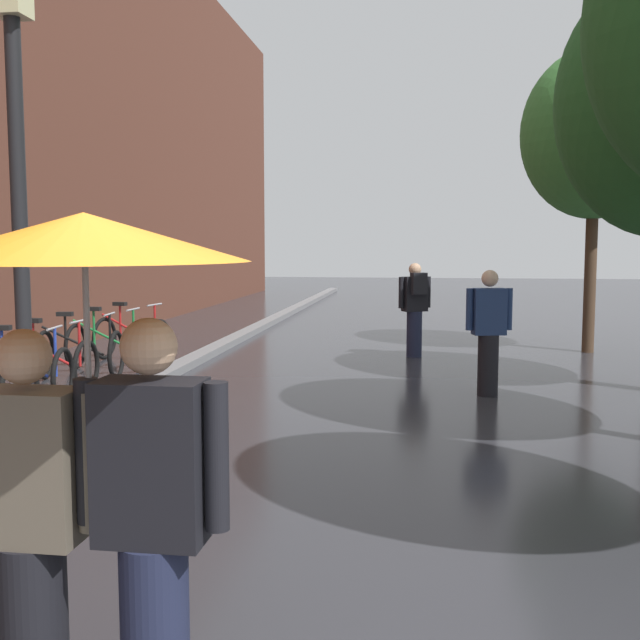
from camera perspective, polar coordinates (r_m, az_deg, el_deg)
The scene contains 11 objects.
kerb_strip at distance 13.08m, azimuth -8.52°, elevation -2.49°, with size 0.30×36.00×0.12m, color slate.
street_tree_3 at distance 14.32m, azimuth 19.82°, elevation 12.90°, with size 2.52×2.52×5.27m.
parked_bicycle_3 at distance 9.75m, azimuth -21.43°, elevation -3.77°, with size 1.15×0.82×0.96m.
parked_bicycle_4 at distance 10.47m, azimuth -19.54°, elevation -3.07°, with size 1.09×0.72×0.96m.
parked_bicycle_5 at distance 11.31m, azimuth -17.42°, elevation -2.37°, with size 1.15×0.82×0.96m.
parked_bicycle_6 at distance 12.05m, azimuth -15.58°, elevation -1.83°, with size 1.09×0.72×0.96m.
parked_bicycle_7 at distance 12.88m, azimuth -13.85°, elevation -1.30°, with size 1.17×0.85×0.96m.
couple_under_umbrella at distance 2.98m, azimuth -16.90°, elevation -4.45°, with size 1.22×1.22×2.04m.
street_lamp_post at distance 6.32m, azimuth -21.54°, elevation 8.87°, with size 0.24×0.24×3.92m.
pedestrian_walking_midground at distance 12.98m, azimuth 7.09°, elevation 0.98°, with size 0.53×0.44×1.59m.
pedestrian_walking_far at distance 9.84m, azimuth 12.45°, elevation -0.89°, with size 0.58×0.30×1.59m.
Camera 1 is at (0.48, -2.42, 1.93)m, focal length 42.96 mm.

